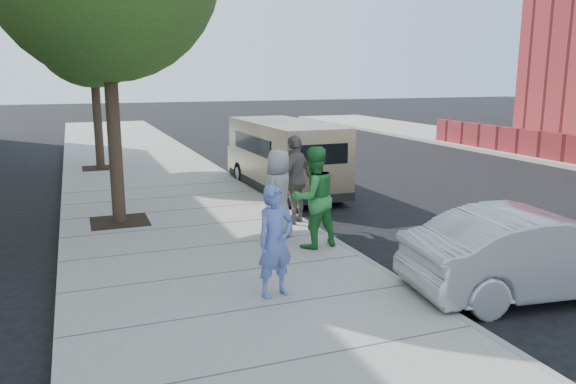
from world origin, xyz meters
The scene contains 11 objects.
ground centered at (0.00, 0.00, 0.00)m, with size 120.00×120.00×0.00m, color black.
sidewalk centered at (-1.00, 0.00, 0.07)m, with size 5.00×60.00×0.15m, color gray.
curb_face centered at (1.44, 0.00, 0.07)m, with size 0.12×60.00×0.16m, color gray.
tree_far centered at (-2.25, 10.00, 4.88)m, with size 3.92×3.80×6.49m.
parking_meter centered at (1.12, 1.31, 1.06)m, with size 0.27×0.12×1.25m.
van centered at (2.35, 4.76, 1.04)m, with size 1.87×5.36×1.97m.
sedan centered at (3.20, -3.70, 0.66)m, with size 1.39×4.00×1.32m, color #B2B4BA.
person_officer centered at (-0.56, -2.67, 0.95)m, with size 0.58×0.38×1.59m, color #5C73C4.
person_green_shirt centered at (0.87, -0.73, 1.07)m, with size 0.90×0.70×1.85m, color green.
person_gray_shirt centered at (0.51, 0.12, 1.00)m, with size 0.83×0.54×1.70m, color #A0A0A3.
person_striped_polo centered at (1.20, 0.98, 1.09)m, with size 1.10×0.46×1.87m, color slate.
Camera 1 is at (-3.10, -9.78, 3.24)m, focal length 35.00 mm.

